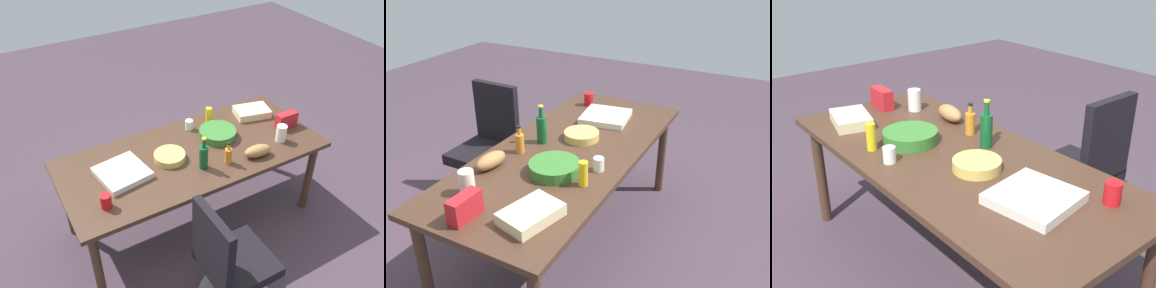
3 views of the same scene
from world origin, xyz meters
TOP-DOWN VIEW (x-y plane):
  - ground_plane at (0.00, 0.00)m, footprint 10.00×10.00m
  - conference_table at (0.00, 0.00)m, footprint 2.23×0.97m
  - office_chair at (-0.21, -0.91)m, footprint 0.56×0.56m
  - pizza_box at (-0.62, 0.01)m, footprint 0.41×0.41m
  - mustard_bottle at (0.35, 0.32)m, footprint 0.06×0.06m
  - salad_bowl at (0.31, 0.09)m, footprint 0.34×0.34m
  - sheet_cake at (0.79, 0.23)m, footprint 0.36×0.29m
  - paper_cup at (0.15, 0.32)m, footprint 0.07×0.07m
  - chip_bag_red at (0.94, -0.08)m, footprint 0.20×0.09m
  - mayo_jar at (0.75, -0.23)m, footprint 0.11×0.11m
  - dressing_bottle at (0.18, -0.27)m, footprint 0.07×0.07m
  - red_solo_cup at (-0.85, -0.26)m, footprint 0.10×0.10m
  - wine_bottle at (-0.02, -0.22)m, footprint 0.08×0.08m
  - chip_bowl at (-0.21, 0.01)m, footprint 0.29×0.29m
  - bread_loaf at (0.44, -0.31)m, footprint 0.25×0.14m

SIDE VIEW (x-z plane):
  - ground_plane at x=0.00m, z-range 0.00..0.00m
  - office_chair at x=-0.21m, z-range -0.11..0.91m
  - conference_table at x=0.00m, z-range 0.32..1.10m
  - pizza_box at x=-0.62m, z-range 0.79..0.84m
  - chip_bowl at x=-0.21m, z-range 0.79..0.84m
  - sheet_cake at x=0.79m, z-range 0.79..0.86m
  - salad_bowl at x=0.31m, z-range 0.79..0.86m
  - paper_cup at x=0.15m, z-range 0.79..0.88m
  - bread_loaf at x=0.44m, z-range 0.79..0.89m
  - red_solo_cup at x=-0.85m, z-range 0.79..0.90m
  - chip_bag_red at x=0.94m, z-range 0.79..0.93m
  - mayo_jar at x=0.75m, z-range 0.79..0.94m
  - dressing_bottle at x=0.18m, z-range 0.76..0.96m
  - mustard_bottle at x=0.35m, z-range 0.79..0.95m
  - wine_bottle at x=-0.02m, z-range 0.75..1.04m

